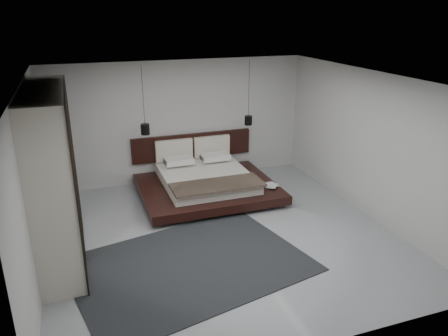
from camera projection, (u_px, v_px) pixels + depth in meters
name	position (u px, v px, depth m)	size (l,w,h in m)	color
floor	(221.00, 235.00, 7.92)	(6.00, 6.00, 0.00)	gray
ceiling	(221.00, 79.00, 6.95)	(6.00, 6.00, 0.00)	white
wall_back	(179.00, 122.00, 10.09)	(6.00, 6.00, 0.00)	#B4B4B1
wall_front	(310.00, 248.00, 4.78)	(6.00, 6.00, 0.00)	#B4B4B1
wall_left	(31.00, 184.00, 6.50)	(6.00, 6.00, 0.00)	#B4B4B1
wall_right	(369.00, 145.00, 8.37)	(6.00, 6.00, 0.00)	#B4B4B1
lattice_screen	(42.00, 145.00, 8.72)	(0.05, 0.90, 2.60)	black
bed	(206.00, 181.00, 9.59)	(2.87, 2.43, 1.09)	black
book_lower	(267.00, 186.00, 9.37)	(0.22, 0.29, 0.03)	#99724C
book_upper	(267.00, 185.00, 9.33)	(0.21, 0.28, 0.02)	#99724C
pendant_left	(145.00, 129.00, 9.23)	(0.19, 0.19, 1.46)	black
pendant_right	(248.00, 120.00, 9.96)	(0.17, 0.17, 1.45)	black
wardrobe	(53.00, 176.00, 6.89)	(0.66, 2.81, 2.76)	beige
rug	(190.00, 265.00, 6.99)	(3.59, 2.56, 0.02)	black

